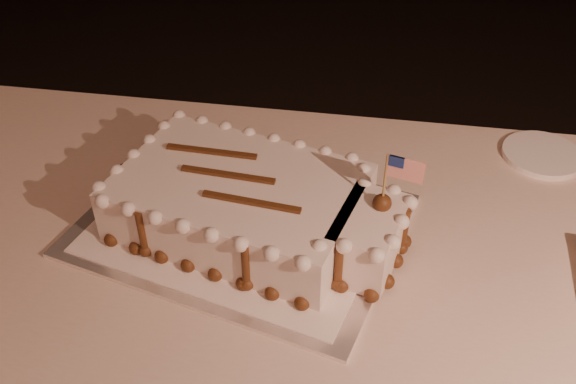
# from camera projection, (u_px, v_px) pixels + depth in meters

# --- Properties ---
(room_shell) EXTENTS (6.10, 8.10, 2.90)m
(room_shell) POSITION_uv_depth(u_px,v_px,m) (457.00, 46.00, 0.16)
(room_shell) COLOR black
(room_shell) RESTS_ON ground
(cake_board) EXTENTS (0.59, 0.50, 0.01)m
(cake_board) POSITION_uv_depth(u_px,v_px,m) (241.00, 225.00, 1.08)
(cake_board) COLOR white
(cake_board) RESTS_ON banquet_table
(doily) EXTENTS (0.53, 0.45, 0.00)m
(doily) POSITION_uv_depth(u_px,v_px,m) (241.00, 223.00, 1.07)
(doily) COLOR white
(doily) RESTS_ON cake_board
(sheet_cake) EXTENTS (0.51, 0.36, 0.19)m
(sheet_cake) POSITION_uv_depth(u_px,v_px,m) (255.00, 205.00, 1.03)
(sheet_cake) COLOR white
(sheet_cake) RESTS_ON doily
(side_plate) EXTENTS (0.15, 0.15, 0.01)m
(side_plate) POSITION_uv_depth(u_px,v_px,m) (542.00, 155.00, 1.23)
(side_plate) COLOR white
(side_plate) RESTS_ON banquet_table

